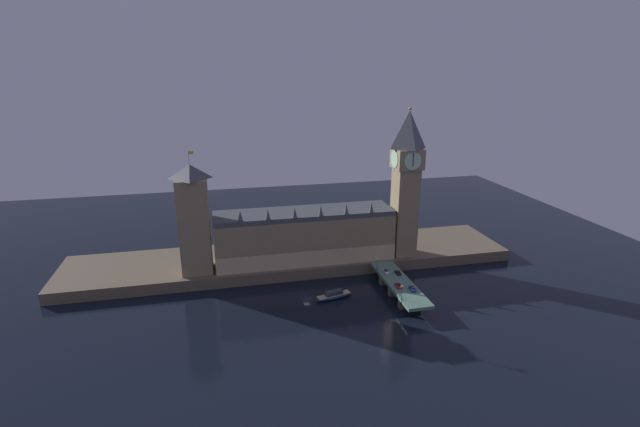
{
  "coord_description": "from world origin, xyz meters",
  "views": [
    {
      "loc": [
        -34.08,
        -176.13,
        95.22
      ],
      "look_at": [
        10.39,
        20.0,
        31.72
      ],
      "focal_mm": 26.0,
      "sensor_mm": 36.0,
      "label": 1
    }
  ],
  "objects_px": {
    "car_southbound_trail": "(398,273)",
    "street_lamp_near": "(402,290)",
    "street_lamp_far": "(377,262)",
    "boat_upstream": "(334,295)",
    "car_northbound_trail": "(398,286)",
    "pedestrian_near_rail": "(400,294)",
    "clock_tower": "(406,179)",
    "car_northbound_lead": "(386,271)",
    "victoria_tower": "(194,219)",
    "car_southbound_lead": "(412,289)"
  },
  "relations": [
    {
      "from": "car_northbound_lead",
      "to": "street_lamp_far",
      "type": "distance_m",
      "value": 5.81
    },
    {
      "from": "car_southbound_trail",
      "to": "street_lamp_near",
      "type": "height_order",
      "value": "street_lamp_near"
    },
    {
      "from": "car_southbound_trail",
      "to": "clock_tower",
      "type": "bearing_deg",
      "value": 63.68
    },
    {
      "from": "street_lamp_far",
      "to": "boat_upstream",
      "type": "relative_size",
      "value": 0.33
    },
    {
      "from": "victoria_tower",
      "to": "pedestrian_near_rail",
      "type": "bearing_deg",
      "value": -29.23
    },
    {
      "from": "victoria_tower",
      "to": "street_lamp_far",
      "type": "bearing_deg",
      "value": -12.94
    },
    {
      "from": "car_southbound_trail",
      "to": "boat_upstream",
      "type": "height_order",
      "value": "car_southbound_trail"
    },
    {
      "from": "car_northbound_trail",
      "to": "car_southbound_trail",
      "type": "bearing_deg",
      "value": 68.66
    },
    {
      "from": "car_northbound_lead",
      "to": "street_lamp_near",
      "type": "bearing_deg",
      "value": -96.32
    },
    {
      "from": "car_southbound_trail",
      "to": "street_lamp_near",
      "type": "bearing_deg",
      "value": -108.55
    },
    {
      "from": "car_northbound_lead",
      "to": "boat_upstream",
      "type": "xyz_separation_m",
      "value": [
        -26.4,
        -7.69,
        -5.28
      ]
    },
    {
      "from": "clock_tower",
      "to": "street_lamp_far",
      "type": "bearing_deg",
      "value": -138.5
    },
    {
      "from": "clock_tower",
      "to": "car_northbound_lead",
      "type": "distance_m",
      "value": 46.06
    },
    {
      "from": "clock_tower",
      "to": "car_northbound_trail",
      "type": "relative_size",
      "value": 17.1
    },
    {
      "from": "car_northbound_trail",
      "to": "boat_upstream",
      "type": "height_order",
      "value": "car_northbound_trail"
    },
    {
      "from": "car_southbound_lead",
      "to": "pedestrian_near_rail",
      "type": "xyz_separation_m",
      "value": [
        -7.23,
        -3.97,
        0.22
      ]
    },
    {
      "from": "clock_tower",
      "to": "street_lamp_near",
      "type": "xyz_separation_m",
      "value": [
        -19.46,
        -46.65,
        -34.04
      ]
    },
    {
      "from": "car_southbound_lead",
      "to": "car_southbound_trail",
      "type": "relative_size",
      "value": 1.14
    },
    {
      "from": "car_southbound_trail",
      "to": "car_southbound_lead",
      "type": "bearing_deg",
      "value": -90.0
    },
    {
      "from": "car_northbound_trail",
      "to": "pedestrian_near_rail",
      "type": "xyz_separation_m",
      "value": [
        -2.41,
        -7.83,
        0.16
      ]
    },
    {
      "from": "clock_tower",
      "to": "car_northbound_trail",
      "type": "xyz_separation_m",
      "value": [
        -16.65,
        -36.25,
        -37.24
      ]
    },
    {
      "from": "car_northbound_lead",
      "to": "pedestrian_near_rail",
      "type": "height_order",
      "value": "pedestrian_near_rail"
    },
    {
      "from": "street_lamp_far",
      "to": "car_southbound_lead",
      "type": "bearing_deg",
      "value": -71.57
    },
    {
      "from": "clock_tower",
      "to": "victoria_tower",
      "type": "xyz_separation_m",
      "value": [
        -100.22,
        1.34,
        -13.4
      ]
    },
    {
      "from": "car_southbound_lead",
      "to": "boat_upstream",
      "type": "distance_m",
      "value": 33.56
    },
    {
      "from": "car_northbound_lead",
      "to": "car_southbound_trail",
      "type": "bearing_deg",
      "value": -28.47
    },
    {
      "from": "victoria_tower",
      "to": "street_lamp_near",
      "type": "xyz_separation_m",
      "value": [
        80.76,
        -47.99,
        -20.65
      ]
    },
    {
      "from": "car_southbound_trail",
      "to": "boat_upstream",
      "type": "distance_m",
      "value": 32.07
    },
    {
      "from": "street_lamp_near",
      "to": "car_northbound_lead",
      "type": "bearing_deg",
      "value": 83.68
    },
    {
      "from": "car_southbound_lead",
      "to": "street_lamp_near",
      "type": "xyz_separation_m",
      "value": [
        -7.63,
        -6.54,
        3.25
      ]
    },
    {
      "from": "car_northbound_lead",
      "to": "pedestrian_near_rail",
      "type": "bearing_deg",
      "value": -96.04
    },
    {
      "from": "victoria_tower",
      "to": "street_lamp_far",
      "type": "distance_m",
      "value": 85.45
    },
    {
      "from": "street_lamp_far",
      "to": "boat_upstream",
      "type": "bearing_deg",
      "value": -153.49
    },
    {
      "from": "car_southbound_trail",
      "to": "street_lamp_far",
      "type": "relative_size",
      "value": 0.7
    },
    {
      "from": "car_southbound_trail",
      "to": "car_northbound_lead",
      "type": "bearing_deg",
      "value": 151.53
    },
    {
      "from": "victoria_tower",
      "to": "boat_upstream",
      "type": "bearing_deg",
      "value": -27.94
    },
    {
      "from": "car_northbound_trail",
      "to": "car_northbound_lead",
      "type": "bearing_deg",
      "value": 90.0
    },
    {
      "from": "boat_upstream",
      "to": "car_southbound_lead",
      "type": "bearing_deg",
      "value": -19.63
    },
    {
      "from": "victoria_tower",
      "to": "car_northbound_trail",
      "type": "xyz_separation_m",
      "value": [
        83.57,
        -37.59,
        -23.85
      ]
    },
    {
      "from": "car_southbound_lead",
      "to": "boat_upstream",
      "type": "relative_size",
      "value": 0.27
    },
    {
      "from": "clock_tower",
      "to": "car_northbound_lead",
      "type": "bearing_deg",
      "value": -128.02
    },
    {
      "from": "car_northbound_trail",
      "to": "clock_tower",
      "type": "bearing_deg",
      "value": 65.33
    },
    {
      "from": "car_southbound_trail",
      "to": "street_lamp_near",
      "type": "distance_m",
      "value": 24.21
    },
    {
      "from": "street_lamp_far",
      "to": "street_lamp_near",
      "type": "bearing_deg",
      "value": -90.0
    },
    {
      "from": "car_northbound_lead",
      "to": "car_northbound_trail",
      "type": "distance_m",
      "value": 14.96
    },
    {
      "from": "clock_tower",
      "to": "car_northbound_lead",
      "type": "relative_size",
      "value": 16.27
    },
    {
      "from": "car_northbound_lead",
      "to": "street_lamp_far",
      "type": "height_order",
      "value": "street_lamp_far"
    },
    {
      "from": "victoria_tower",
      "to": "car_southbound_trail",
      "type": "relative_size",
      "value": 13.64
    },
    {
      "from": "victoria_tower",
      "to": "pedestrian_near_rail",
      "type": "height_order",
      "value": "victoria_tower"
    },
    {
      "from": "street_lamp_near",
      "to": "boat_upstream",
      "type": "distance_m",
      "value": 30.68
    }
  ]
}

